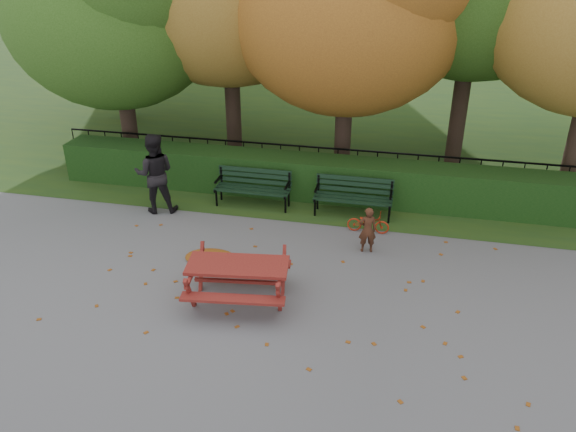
% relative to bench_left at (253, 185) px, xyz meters
% --- Properties ---
extents(ground, '(90.00, 90.00, 0.00)m').
position_rel_bench_left_xyz_m(ground, '(1.30, -3.70, -0.52)').
color(ground, slate).
rests_on(ground, ground).
extents(grass_strip, '(90.00, 90.00, 0.00)m').
position_rel_bench_left_xyz_m(grass_strip, '(1.30, 10.30, -0.51)').
color(grass_strip, '#203E19').
rests_on(grass_strip, ground).
extents(hedge, '(13.00, 0.90, 1.00)m').
position_rel_bench_left_xyz_m(hedge, '(1.30, 0.80, -0.02)').
color(hedge, black).
rests_on(hedge, ground).
extents(iron_fence, '(14.00, 0.04, 1.02)m').
position_rel_bench_left_xyz_m(iron_fence, '(1.30, 1.60, 0.02)').
color(iron_fence, black).
rests_on(iron_fence, ground).
extents(bench_left, '(1.80, 0.57, 0.88)m').
position_rel_bench_left_xyz_m(bench_left, '(0.00, 0.00, 0.00)').
color(bench_left, black).
rests_on(bench_left, ground).
extents(bench_right, '(1.80, 0.57, 0.88)m').
position_rel_bench_left_xyz_m(bench_right, '(2.40, 0.00, 0.00)').
color(bench_right, black).
rests_on(bench_right, ground).
extents(picnic_table, '(1.94, 1.64, 0.86)m').
position_rel_bench_left_xyz_m(picnic_table, '(0.81, -3.88, 0.07)').
color(picnic_table, maroon).
rests_on(picnic_table, ground).
extents(leaf_pile, '(1.10, 0.78, 0.07)m').
position_rel_bench_left_xyz_m(leaf_pile, '(-0.16, -2.66, -0.48)').
color(leaf_pile, maroon).
rests_on(leaf_pile, ground).
extents(leaf_scatter, '(9.00, 5.70, 0.01)m').
position_rel_bench_left_xyz_m(leaf_scatter, '(1.30, -3.40, -0.51)').
color(leaf_scatter, maroon).
rests_on(leaf_scatter, ground).
extents(child, '(0.41, 0.31, 1.00)m').
position_rel_bench_left_xyz_m(child, '(2.87, -1.65, -0.02)').
color(child, '#442415').
rests_on(child, ground).
extents(adult, '(1.10, 0.97, 1.90)m').
position_rel_bench_left_xyz_m(adult, '(-2.12, -0.80, 0.43)').
color(adult, black).
rests_on(adult, ground).
extents(bicycle, '(0.92, 0.33, 0.48)m').
position_rel_bench_left_xyz_m(bicycle, '(2.83, -0.82, -0.28)').
color(bicycle, '#B52810').
rests_on(bicycle, ground).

